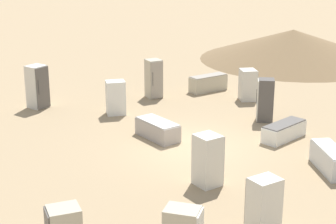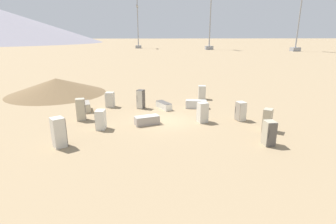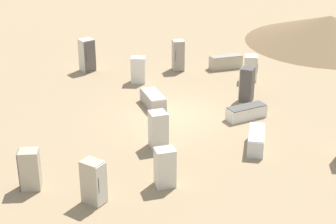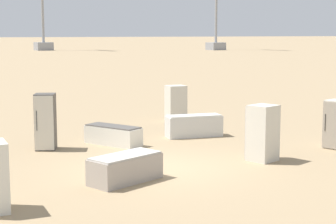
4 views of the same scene
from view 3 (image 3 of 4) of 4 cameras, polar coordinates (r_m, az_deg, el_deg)
name	(u,v)px [view 3 (image 3 of 4)]	position (r m, az deg, el deg)	size (l,w,h in m)	color
ground_plane	(172,116)	(26.59, 0.41, -0.39)	(1000.00, 1000.00, 0.00)	#9E8460
dirt_mound	(329,29)	(38.96, 16.05, 8.08)	(10.99, 10.99, 1.81)	brown
discarded_fridge_0	(30,170)	(21.11, -13.87, -5.69)	(0.78, 0.65, 1.55)	#B2A88E
discarded_fridge_1	(87,55)	(32.55, -8.22, 5.76)	(1.01, 1.01, 1.85)	beige
discarded_fridge_2	(165,167)	(20.68, -0.32, -5.64)	(0.84, 0.78, 1.51)	beige
discarded_fridge_3	(256,140)	(23.76, 8.94, -2.82)	(1.02, 2.02, 0.76)	silver
discarded_fridge_4	(247,85)	(28.25, 8.00, 2.78)	(0.83, 0.81, 1.73)	#4C4742
discarded_fridge_5	(94,182)	(19.85, -7.56, -7.05)	(0.96, 0.90, 1.62)	#B2A88E
discarded_fridge_6	(246,112)	(26.48, 7.96, -0.01)	(2.03, 1.46, 0.62)	silver
discarded_fridge_7	(153,100)	(27.56, -1.53, 1.26)	(1.33, 1.99, 0.67)	#A89E93
discarded_fridge_8	(178,55)	(32.30, 1.05, 5.78)	(0.73, 0.79, 1.77)	#B2A88E
discarded_fridge_9	(251,68)	(31.10, 8.39, 4.45)	(0.82, 0.85, 1.42)	beige
discarded_fridge_11	(138,70)	(30.53, -3.03, 4.31)	(0.82, 0.70, 1.43)	silver
discarded_fridge_12	(158,130)	(23.42, -1.00, -1.79)	(0.87, 0.87, 1.58)	beige
discarded_fridge_13	(226,62)	(32.90, 5.89, 5.08)	(1.99, 1.11, 0.77)	#B2A88E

